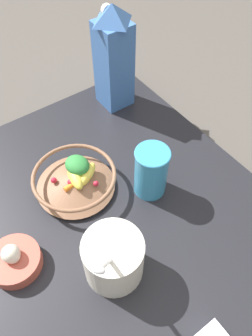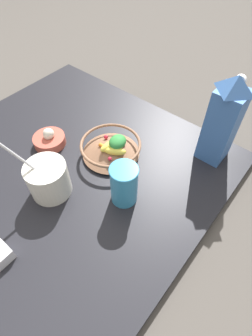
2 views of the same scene
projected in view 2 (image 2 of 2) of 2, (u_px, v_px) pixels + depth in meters
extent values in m
plane|color=#4C4742|center=(62.00, 175.00, 0.90)|extent=(6.00, 6.00, 0.00)
cube|color=black|center=(61.00, 173.00, 0.88)|extent=(0.97, 0.97, 0.03)
cylinder|color=brown|center=(111.00, 153.00, 0.91)|extent=(0.11, 0.11, 0.01)
cone|color=brown|center=(111.00, 148.00, 0.89)|extent=(0.20, 0.20, 0.04)
torus|color=brown|center=(111.00, 144.00, 0.88)|extent=(0.21, 0.21, 0.01)
ellipsoid|color=#EFD64C|center=(111.00, 145.00, 0.88)|extent=(0.05, 0.09, 0.03)
ellipsoid|color=#EFD64C|center=(115.00, 151.00, 0.86)|extent=(0.08, 0.06, 0.03)
cylinder|color=orange|center=(104.00, 147.00, 0.89)|extent=(0.04, 0.02, 0.01)
sphere|color=red|center=(111.00, 145.00, 0.89)|extent=(0.02, 0.02, 0.02)
sphere|color=red|center=(106.00, 137.00, 0.92)|extent=(0.01, 0.01, 0.01)
sphere|color=red|center=(110.00, 159.00, 0.85)|extent=(0.01, 0.01, 0.01)
sphere|color=red|center=(108.00, 150.00, 0.88)|extent=(0.01, 0.01, 0.01)
sphere|color=red|center=(107.00, 146.00, 0.89)|extent=(0.02, 0.02, 0.02)
sphere|color=red|center=(123.00, 142.00, 0.90)|extent=(0.02, 0.02, 0.02)
ellipsoid|color=#2D7F38|center=(118.00, 142.00, 0.87)|extent=(0.07, 0.07, 0.04)
cube|color=#3D6BB2|center=(221.00, 127.00, 0.82)|extent=(0.09, 0.09, 0.26)
pyramid|color=#3D6BB2|center=(237.00, 83.00, 0.70)|extent=(0.09, 0.09, 0.05)
cylinder|color=white|center=(240.00, 80.00, 0.71)|extent=(0.03, 0.01, 0.03)
cylinder|color=silver|center=(48.00, 179.00, 0.78)|extent=(0.12, 0.12, 0.11)
cylinder|color=white|center=(45.00, 170.00, 0.74)|extent=(0.11, 0.11, 0.02)
cylinder|color=silver|center=(24.00, 161.00, 0.70)|extent=(0.07, 0.08, 0.17)
cylinder|color=#3893C6|center=(124.00, 184.00, 0.75)|extent=(0.08, 0.08, 0.14)
torus|color=#3893C6|center=(124.00, 170.00, 0.70)|extent=(0.08, 0.08, 0.01)
cube|color=silver|center=(0.00, 255.00, 0.67)|extent=(0.05, 0.05, 0.04)
cube|color=brown|center=(1.00, 256.00, 0.67)|extent=(0.05, 0.05, 0.02)
cylinder|color=#B24C3D|center=(50.00, 140.00, 0.94)|extent=(0.11, 0.11, 0.03)
sphere|color=silver|center=(48.00, 135.00, 0.92)|extent=(0.03, 0.03, 0.03)
sphere|color=silver|center=(49.00, 134.00, 0.92)|extent=(0.04, 0.04, 0.04)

